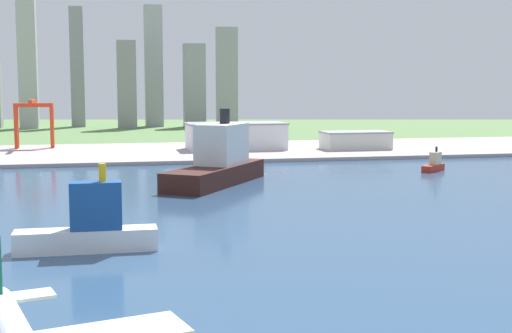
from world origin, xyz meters
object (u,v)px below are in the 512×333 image
(tugboat_small, at_px, (434,164))
(port_crane_red, at_px, (34,113))
(ferry_boat, at_px, (90,226))
(warehouse_main, at_px, (236,136))
(cargo_ship, at_px, (218,162))
(warehouse_annex, at_px, (356,140))

(tugboat_small, xyz_separation_m, port_crane_red, (-228.32, 171.32, 24.12))
(ferry_boat, height_order, tugboat_small, ferry_boat)
(ferry_boat, height_order, warehouse_main, ferry_boat)
(tugboat_small, xyz_separation_m, cargo_ship, (-126.25, -25.80, 6.63))
(port_crane_red, bearing_deg, tugboat_small, -36.88)
(warehouse_annex, bearing_deg, cargo_ship, -130.94)
(cargo_ship, relative_size, port_crane_red, 2.11)
(ferry_boat, bearing_deg, port_crane_red, 97.53)
(ferry_boat, height_order, cargo_ship, cargo_ship)
(port_crane_red, height_order, warehouse_main, port_crane_red)
(cargo_ship, bearing_deg, ferry_boat, -114.02)
(warehouse_main, bearing_deg, warehouse_annex, -11.42)
(cargo_ship, distance_m, port_crane_red, 222.67)
(tugboat_small, relative_size, cargo_ship, 0.25)
(warehouse_annex, bearing_deg, port_crane_red, 165.99)
(cargo_ship, relative_size, warehouse_annex, 1.56)
(tugboat_small, height_order, cargo_ship, cargo_ship)
(ferry_boat, bearing_deg, cargo_ship, 65.98)
(ferry_boat, relative_size, warehouse_annex, 0.85)
(warehouse_main, bearing_deg, ferry_boat, -108.57)
(port_crane_red, relative_size, warehouse_annex, 0.74)
(ferry_boat, bearing_deg, tugboat_small, 40.41)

